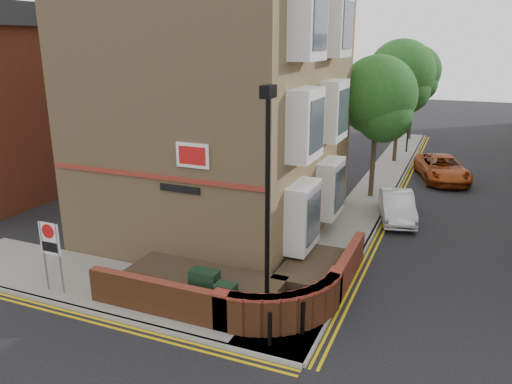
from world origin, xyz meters
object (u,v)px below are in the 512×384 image
object	(u,v)px
lamppost	(267,211)
silver_car_near	(397,206)
utility_cabinet_large	(205,290)
zone_sign	(50,244)

from	to	relation	value
lamppost	silver_car_near	distance (m)	10.62
lamppost	utility_cabinet_large	xyz separation A→B (m)	(-1.90, 0.10, -2.62)
utility_cabinet_large	zone_sign	size ratio (longest dim) A/B	0.55
lamppost	zone_sign	bearing A→B (deg)	-173.93
lamppost	silver_car_near	bearing A→B (deg)	78.76
lamppost	utility_cabinet_large	distance (m)	3.24
zone_sign	silver_car_near	xyz separation A→B (m)	(8.60, 10.77, -1.03)
utility_cabinet_large	zone_sign	distance (m)	4.86
lamppost	utility_cabinet_large	world-z (taller)	lamppost
lamppost	silver_car_near	size ratio (longest dim) A/B	1.69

